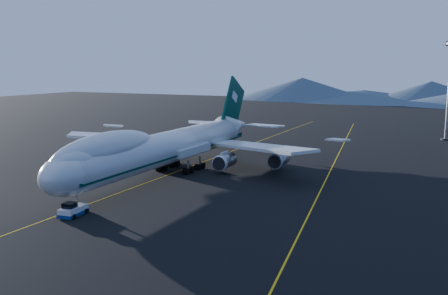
% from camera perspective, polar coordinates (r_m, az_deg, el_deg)
% --- Properties ---
extents(ground, '(500.00, 500.00, 0.00)m').
position_cam_1_polar(ground, '(101.63, -6.50, -3.16)').
color(ground, black).
rests_on(ground, ground).
extents(taxiway_line_main, '(0.25, 220.00, 0.01)m').
position_cam_1_polar(taxiway_line_main, '(101.63, -6.50, -3.15)').
color(taxiway_line_main, '#E5B40D').
rests_on(taxiway_line_main, ground).
extents(taxiway_line_side, '(28.08, 198.09, 0.01)m').
position_cam_1_polar(taxiway_line_side, '(99.26, 11.59, -3.58)').
color(taxiway_line_side, '#E5B40D').
rests_on(taxiway_line_side, ground).
extents(boeing_747, '(59.62, 72.43, 19.37)m').
position_cam_1_polar(boeing_747, '(100.57, -6.55, 0.08)').
color(boeing_747, silver).
rests_on(boeing_747, ground).
extents(pushback_tug, '(3.22, 5.04, 2.07)m').
position_cam_1_polar(pushback_tug, '(77.41, -16.85, -6.97)').
color(pushback_tug, silver).
rests_on(pushback_tug, ground).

